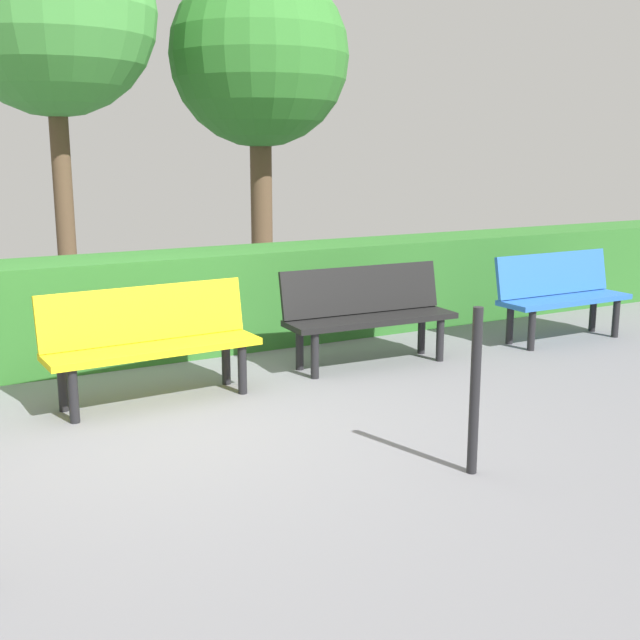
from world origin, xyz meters
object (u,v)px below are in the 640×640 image
at_px(bench_yellow, 150,338).
at_px(bench_black, 367,310).
at_px(tree_near, 259,58).
at_px(bench_blue, 560,292).
at_px(tree_mid, 51,12).

bearing_deg(bench_yellow, bench_black, -179.66).
bearing_deg(bench_black, tree_near, -96.75).
bearing_deg(bench_black, bench_blue, 178.84).
bearing_deg(bench_yellow, tree_near, -128.63).
bearing_deg(tree_mid, bench_blue, 139.37).
bearing_deg(tree_mid, bench_yellow, 88.12).
distance_m(bench_yellow, tree_mid, 4.46).
height_order(bench_blue, tree_near, tree_near).
xyz_separation_m(bench_black, tree_mid, (1.88, -3.35, 2.82)).
relative_size(bench_blue, tree_mid, 0.32).
height_order(bench_black, tree_mid, tree_mid).
height_order(bench_yellow, tree_near, tree_near).
bearing_deg(bench_yellow, tree_mid, -94.47).
distance_m(bench_blue, tree_mid, 6.05).
bearing_deg(tree_near, bench_blue, 114.77).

